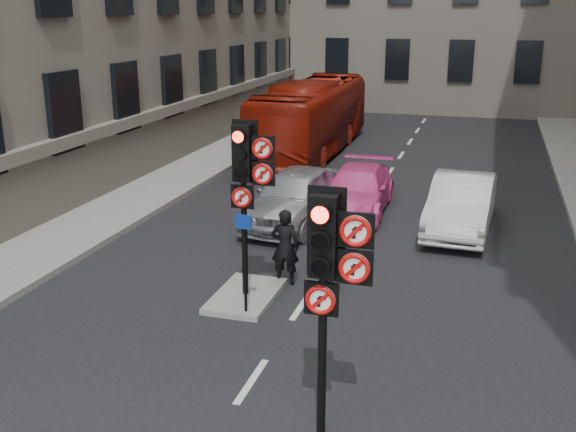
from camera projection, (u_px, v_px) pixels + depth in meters
The scene contains 11 objects.
pavement_left at pixel (147, 189), 21.93m from camera, with size 3.00×50.00×0.16m, color gray.
centre_island at pixel (246, 296), 13.89m from camera, with size 1.20×2.00×0.12m, color gray.
signal_near at pixel (330, 263), 8.74m from camera, with size 0.91×0.40×3.58m.
signal_far at pixel (247, 172), 13.08m from camera, with size 0.91×0.40×3.58m.
car_silver at pixel (295, 196), 18.55m from camera, with size 1.83×4.54×1.55m, color #B0B4B8.
car_white at pixel (461, 204), 17.96m from camera, with size 1.56×4.47×1.47m, color silver.
car_pink at pixel (357, 190), 19.63m from camera, with size 1.80×4.43×1.29m, color #EA4495.
bus_red at pixel (311, 117), 27.34m from camera, with size 2.47×10.54×2.94m, color maroon.
motorcycle at pixel (332, 267), 14.24m from camera, with size 0.46×1.63×0.98m, color black.
motorcyclist at pixel (285, 247), 14.42m from camera, with size 0.61×0.40×1.69m, color black.
info_sign at pixel (244, 250), 12.67m from camera, with size 0.34×0.13×1.97m.
Camera 1 is at (3.31, -6.98, 5.77)m, focal length 42.00 mm.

